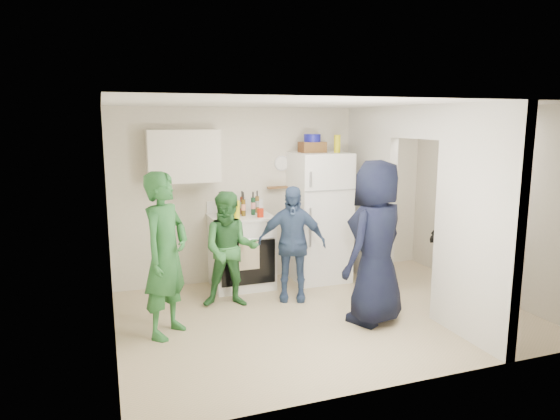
# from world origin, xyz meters

# --- Properties ---
(floor) EXTENTS (4.80, 4.80, 0.00)m
(floor) POSITION_xyz_m (0.00, 0.00, 0.00)
(floor) COLOR tan
(floor) RESTS_ON ground
(wall_back) EXTENTS (4.80, 0.00, 4.80)m
(wall_back) POSITION_xyz_m (0.00, 1.70, 1.25)
(wall_back) COLOR silver
(wall_back) RESTS_ON floor
(wall_front) EXTENTS (4.80, 0.00, 4.80)m
(wall_front) POSITION_xyz_m (0.00, -1.70, 1.25)
(wall_front) COLOR silver
(wall_front) RESTS_ON floor
(wall_left) EXTENTS (0.00, 3.40, 3.40)m
(wall_left) POSITION_xyz_m (-2.40, 0.00, 1.25)
(wall_left) COLOR silver
(wall_left) RESTS_ON floor
(wall_right) EXTENTS (0.00, 3.40, 3.40)m
(wall_right) POSITION_xyz_m (2.40, 0.00, 1.25)
(wall_right) COLOR silver
(wall_right) RESTS_ON floor
(ceiling) EXTENTS (4.80, 4.80, 0.00)m
(ceiling) POSITION_xyz_m (0.00, 0.00, 2.50)
(ceiling) COLOR white
(ceiling) RESTS_ON wall_back
(partition_pier_back) EXTENTS (0.12, 1.20, 2.50)m
(partition_pier_back) POSITION_xyz_m (1.20, 1.10, 1.25)
(partition_pier_back) COLOR silver
(partition_pier_back) RESTS_ON floor
(partition_pier_front) EXTENTS (0.12, 1.20, 2.50)m
(partition_pier_front) POSITION_xyz_m (1.20, -1.10, 1.25)
(partition_pier_front) COLOR silver
(partition_pier_front) RESTS_ON floor
(partition_header) EXTENTS (0.12, 1.00, 0.40)m
(partition_header) POSITION_xyz_m (1.20, 0.00, 2.30)
(partition_header) COLOR silver
(partition_header) RESTS_ON partition_pier_back
(stove) EXTENTS (0.86, 0.71, 1.02)m
(stove) POSITION_xyz_m (-0.66, 1.37, 0.51)
(stove) COLOR white
(stove) RESTS_ON floor
(upper_cabinet) EXTENTS (0.95, 0.34, 0.70)m
(upper_cabinet) POSITION_xyz_m (-1.40, 1.52, 1.85)
(upper_cabinet) COLOR silver
(upper_cabinet) RESTS_ON wall_back
(fridge) EXTENTS (0.77, 0.75, 1.87)m
(fridge) POSITION_xyz_m (0.51, 1.34, 0.93)
(fridge) COLOR white
(fridge) RESTS_ON floor
(wicker_basket) EXTENTS (0.35, 0.25, 0.15)m
(wicker_basket) POSITION_xyz_m (0.41, 1.39, 1.94)
(wicker_basket) COLOR brown
(wicker_basket) RESTS_ON fridge
(blue_bowl) EXTENTS (0.24, 0.24, 0.11)m
(blue_bowl) POSITION_xyz_m (0.41, 1.39, 2.07)
(blue_bowl) COLOR #14158F
(blue_bowl) RESTS_ON wicker_basket
(yellow_cup_stack_top) EXTENTS (0.09, 0.09, 0.25)m
(yellow_cup_stack_top) POSITION_xyz_m (0.73, 1.24, 1.99)
(yellow_cup_stack_top) COLOR yellow
(yellow_cup_stack_top) RESTS_ON fridge
(wall_clock) EXTENTS (0.22, 0.02, 0.22)m
(wall_clock) POSITION_xyz_m (0.05, 1.68, 1.70)
(wall_clock) COLOR white
(wall_clock) RESTS_ON wall_back
(spice_shelf) EXTENTS (0.35, 0.08, 0.03)m
(spice_shelf) POSITION_xyz_m (0.00, 1.65, 1.35)
(spice_shelf) COLOR olive
(spice_shelf) RESTS_ON wall_back
(nook_window) EXTENTS (0.03, 0.70, 0.80)m
(nook_window) POSITION_xyz_m (2.38, 0.20, 1.65)
(nook_window) COLOR black
(nook_window) RESTS_ON wall_right
(nook_window_frame) EXTENTS (0.04, 0.76, 0.86)m
(nook_window_frame) POSITION_xyz_m (2.36, 0.20, 1.65)
(nook_window_frame) COLOR white
(nook_window_frame) RESTS_ON wall_right
(nook_valance) EXTENTS (0.04, 0.82, 0.18)m
(nook_valance) POSITION_xyz_m (2.34, 0.20, 2.00)
(nook_valance) COLOR white
(nook_valance) RESTS_ON wall_right
(yellow_cup_stack_stove) EXTENTS (0.09, 0.09, 0.25)m
(yellow_cup_stack_stove) POSITION_xyz_m (-0.78, 1.15, 1.15)
(yellow_cup_stack_stove) COLOR yellow
(yellow_cup_stack_stove) RESTS_ON stove
(red_cup) EXTENTS (0.09, 0.09, 0.12)m
(red_cup) POSITION_xyz_m (-0.44, 1.17, 1.08)
(red_cup) COLOR #B7240C
(red_cup) RESTS_ON stove
(person_green_left) EXTENTS (0.75, 0.78, 1.80)m
(person_green_left) POSITION_xyz_m (-1.84, 0.09, 0.90)
(person_green_left) COLOR #2F7737
(person_green_left) RESTS_ON floor
(person_green_center) EXTENTS (0.83, 0.71, 1.46)m
(person_green_center) POSITION_xyz_m (-0.98, 0.69, 0.73)
(person_green_center) COLOR #388038
(person_green_center) RESTS_ON floor
(person_denim) EXTENTS (0.95, 0.67, 1.50)m
(person_denim) POSITION_xyz_m (-0.18, 0.66, 0.75)
(person_denim) COLOR #3A4D80
(person_denim) RESTS_ON floor
(person_navy) EXTENTS (1.10, 0.97, 1.89)m
(person_navy) POSITION_xyz_m (0.47, -0.35, 0.95)
(person_navy) COLOR black
(person_navy) RESTS_ON floor
(person_nook) EXTENTS (0.77, 1.22, 1.81)m
(person_nook) POSITION_xyz_m (2.10, 0.13, 0.90)
(person_nook) COLOR black
(person_nook) RESTS_ON floor
(bottle_a) EXTENTS (0.06, 0.06, 0.33)m
(bottle_a) POSITION_xyz_m (-0.93, 1.48, 1.19)
(bottle_a) COLOR brown
(bottle_a) RESTS_ON stove
(bottle_b) EXTENTS (0.08, 0.08, 0.31)m
(bottle_b) POSITION_xyz_m (-0.85, 1.29, 1.17)
(bottle_b) COLOR #214918
(bottle_b) RESTS_ON stove
(bottle_c) EXTENTS (0.07, 0.07, 0.24)m
(bottle_c) POSITION_xyz_m (-0.73, 1.53, 1.14)
(bottle_c) COLOR #93979F
(bottle_c) RESTS_ON stove
(bottle_d) EXTENTS (0.06, 0.06, 0.31)m
(bottle_d) POSITION_xyz_m (-0.63, 1.33, 1.18)
(bottle_d) COLOR #5B420F
(bottle_d) RESTS_ON stove
(bottle_e) EXTENTS (0.06, 0.06, 0.30)m
(bottle_e) POSITION_xyz_m (-0.57, 1.56, 1.17)
(bottle_e) COLOR #AAABBD
(bottle_e) RESTS_ON stove
(bottle_f) EXTENTS (0.06, 0.06, 0.32)m
(bottle_f) POSITION_xyz_m (-0.48, 1.38, 1.18)
(bottle_f) COLOR #173F26
(bottle_f) RESTS_ON stove
(bottle_g) EXTENTS (0.06, 0.06, 0.32)m
(bottle_g) POSITION_xyz_m (-0.38, 1.51, 1.18)
(bottle_g) COLOR brown
(bottle_g) RESTS_ON stove
(bottle_h) EXTENTS (0.07, 0.07, 0.28)m
(bottle_h) POSITION_xyz_m (-0.96, 1.26, 1.16)
(bottle_h) COLOR #A1A4AD
(bottle_h) RESTS_ON stove
(bottle_i) EXTENTS (0.06, 0.06, 0.33)m
(bottle_i) POSITION_xyz_m (-0.61, 1.48, 1.18)
(bottle_i) COLOR #5B1D0F
(bottle_i) RESTS_ON stove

